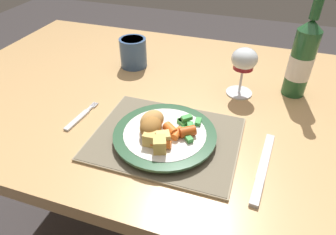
{
  "coord_description": "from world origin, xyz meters",
  "views": [
    {
      "loc": [
        0.17,
        -0.68,
        1.19
      ],
      "look_at": [
        -0.0,
        -0.16,
        0.78
      ],
      "focal_mm": 32.0,
      "sensor_mm": 36.0,
      "label": 1
    }
  ],
  "objects_px": {
    "dinner_plate": "(167,136)",
    "bottle": "(302,59)",
    "fork": "(80,118)",
    "table_knife": "(262,173)",
    "drinking_cup": "(133,52)",
    "dining_table": "(187,121)",
    "wine_glass": "(244,62)"
  },
  "relations": [
    {
      "from": "dinner_plate",
      "to": "bottle",
      "type": "xyz_separation_m",
      "value": [
        0.27,
        0.31,
        0.09
      ]
    },
    {
      "from": "fork",
      "to": "table_knife",
      "type": "bearing_deg",
      "value": -5.71
    },
    {
      "from": "dinner_plate",
      "to": "fork",
      "type": "bearing_deg",
      "value": 176.92
    },
    {
      "from": "table_knife",
      "to": "drinking_cup",
      "type": "height_order",
      "value": "drinking_cup"
    },
    {
      "from": "dining_table",
      "to": "dinner_plate",
      "type": "height_order",
      "value": "dinner_plate"
    },
    {
      "from": "table_knife",
      "to": "bottle",
      "type": "distance_m",
      "value": 0.36
    },
    {
      "from": "fork",
      "to": "wine_glass",
      "type": "distance_m",
      "value": 0.45
    },
    {
      "from": "drinking_cup",
      "to": "dining_table",
      "type": "bearing_deg",
      "value": -29.62
    },
    {
      "from": "dinner_plate",
      "to": "fork",
      "type": "relative_size",
      "value": 1.82
    },
    {
      "from": "dining_table",
      "to": "drinking_cup",
      "type": "bearing_deg",
      "value": 150.38
    },
    {
      "from": "dinner_plate",
      "to": "dining_table",
      "type": "bearing_deg",
      "value": 91.28
    },
    {
      "from": "dining_table",
      "to": "fork",
      "type": "xyz_separation_m",
      "value": [
        -0.23,
        -0.19,
        0.09
      ]
    },
    {
      "from": "table_knife",
      "to": "dinner_plate",
      "type": "bearing_deg",
      "value": 171.42
    },
    {
      "from": "dining_table",
      "to": "bottle",
      "type": "relative_size",
      "value": 5.03
    },
    {
      "from": "dining_table",
      "to": "dinner_plate",
      "type": "distance_m",
      "value": 0.22
    },
    {
      "from": "bottle",
      "to": "table_knife",
      "type": "bearing_deg",
      "value": -99.61
    },
    {
      "from": "dinner_plate",
      "to": "bottle",
      "type": "bearing_deg",
      "value": 48.84
    },
    {
      "from": "fork",
      "to": "bottle",
      "type": "xyz_separation_m",
      "value": [
        0.5,
        0.3,
        0.1
      ]
    },
    {
      "from": "bottle",
      "to": "drinking_cup",
      "type": "relative_size",
      "value": 3.13
    },
    {
      "from": "table_knife",
      "to": "wine_glass",
      "type": "distance_m",
      "value": 0.32
    },
    {
      "from": "dining_table",
      "to": "fork",
      "type": "distance_m",
      "value": 0.31
    },
    {
      "from": "table_knife",
      "to": "drinking_cup",
      "type": "bearing_deg",
      "value": 140.81
    },
    {
      "from": "dinner_plate",
      "to": "wine_glass",
      "type": "height_order",
      "value": "wine_glass"
    },
    {
      "from": "fork",
      "to": "drinking_cup",
      "type": "relative_size",
      "value": 1.38
    },
    {
      "from": "dining_table",
      "to": "table_knife",
      "type": "relative_size",
      "value": 6.67
    },
    {
      "from": "drinking_cup",
      "to": "wine_glass",
      "type": "bearing_deg",
      "value": -9.92
    },
    {
      "from": "dinner_plate",
      "to": "table_knife",
      "type": "xyz_separation_m",
      "value": [
        0.21,
        -0.03,
        -0.01
      ]
    },
    {
      "from": "dining_table",
      "to": "dinner_plate",
      "type": "bearing_deg",
      "value": -88.72
    },
    {
      "from": "dining_table",
      "to": "wine_glass",
      "type": "relative_size",
      "value": 10.75
    },
    {
      "from": "dining_table",
      "to": "table_knife",
      "type": "bearing_deg",
      "value": -46.72
    },
    {
      "from": "dining_table",
      "to": "table_knife",
      "type": "distance_m",
      "value": 0.33
    },
    {
      "from": "dinner_plate",
      "to": "wine_glass",
      "type": "relative_size",
      "value": 1.72
    }
  ]
}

